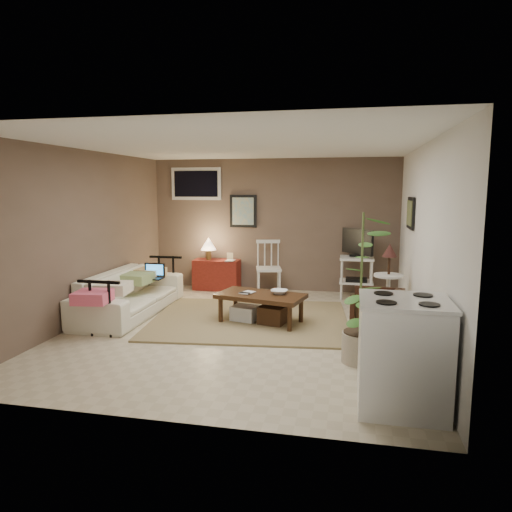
% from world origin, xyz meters
% --- Properties ---
extents(floor, '(5.00, 5.00, 0.00)m').
position_xyz_m(floor, '(0.00, 0.00, 0.00)').
color(floor, '#C1B293').
rests_on(floor, ground).
extents(art_back, '(0.50, 0.03, 0.60)m').
position_xyz_m(art_back, '(-0.55, 2.48, 1.45)').
color(art_back, black).
extents(art_right, '(0.03, 0.60, 0.45)m').
position_xyz_m(art_right, '(2.23, 1.05, 1.52)').
color(art_right, black).
extents(window, '(0.96, 0.03, 0.60)m').
position_xyz_m(window, '(-1.45, 2.48, 1.95)').
color(window, silver).
extents(rug, '(2.96, 2.48, 0.03)m').
position_xyz_m(rug, '(0.03, 0.42, 0.01)').
color(rug, '#958357').
rests_on(rug, floor).
extents(coffee_table, '(1.29, 0.86, 0.45)m').
position_xyz_m(coffee_table, '(0.20, 0.30, 0.25)').
color(coffee_table, '#3C2310').
rests_on(coffee_table, floor).
extents(sofa, '(0.63, 2.17, 0.85)m').
position_xyz_m(sofa, '(-1.80, 0.40, 0.42)').
color(sofa, white).
rests_on(sofa, floor).
extents(sofa_pillows, '(0.42, 2.06, 0.15)m').
position_xyz_m(sofa_pillows, '(-1.75, 0.15, 0.52)').
color(sofa_pillows, beige).
rests_on(sofa_pillows, sofa).
extents(sofa_end_rails, '(0.58, 2.17, 0.73)m').
position_xyz_m(sofa_end_rails, '(-1.67, 0.40, 0.36)').
color(sofa_end_rails, black).
rests_on(sofa_end_rails, floor).
extents(laptop, '(0.33, 0.24, 0.23)m').
position_xyz_m(laptop, '(-1.59, 0.78, 0.55)').
color(laptop, black).
rests_on(laptop, sofa).
extents(red_console, '(0.84, 0.37, 0.97)m').
position_xyz_m(red_console, '(-1.02, 2.26, 0.34)').
color(red_console, maroon).
rests_on(red_console, floor).
extents(spindle_chair, '(0.52, 0.52, 0.95)m').
position_xyz_m(spindle_chair, '(-0.01, 2.14, 0.45)').
color(spindle_chair, silver).
rests_on(spindle_chair, floor).
extents(tv_stand, '(0.56, 0.56, 1.19)m').
position_xyz_m(tv_stand, '(1.52, 2.10, 0.63)').
color(tv_stand, silver).
rests_on(tv_stand, floor).
extents(side_table, '(0.41, 0.41, 1.10)m').
position_xyz_m(side_table, '(1.94, 0.83, 0.68)').
color(side_table, silver).
rests_on(side_table, floor).
extents(armchair, '(0.67, 0.70, 0.66)m').
position_xyz_m(armchair, '(1.76, 0.07, 0.33)').
color(armchair, black).
rests_on(armchair, floor).
extents(potted_plant, '(0.41, 0.41, 1.64)m').
position_xyz_m(potted_plant, '(1.52, -0.88, 0.87)').
color(potted_plant, '#A29980').
rests_on(potted_plant, floor).
extents(stove, '(0.74, 0.69, 0.97)m').
position_xyz_m(stove, '(1.85, -1.86, 0.48)').
color(stove, white).
rests_on(stove, floor).
extents(bowl, '(0.23, 0.06, 0.23)m').
position_xyz_m(bowl, '(0.45, 0.36, 0.54)').
color(bowl, '#3C2310').
rests_on(bowl, coffee_table).
extents(book_table, '(0.14, 0.08, 0.21)m').
position_xyz_m(book_table, '(-0.05, 0.34, 0.53)').
color(book_table, '#3C2310').
rests_on(book_table, coffee_table).
extents(book_console, '(0.15, 0.03, 0.21)m').
position_xyz_m(book_console, '(-0.80, 2.16, 0.66)').
color(book_console, '#3C2310').
rests_on(book_console, red_console).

